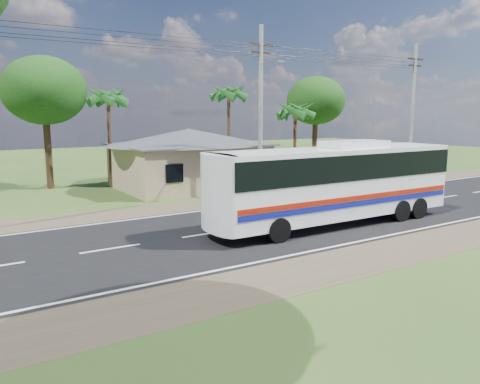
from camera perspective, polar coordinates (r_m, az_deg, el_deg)
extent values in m
plane|color=#2D4B1B|center=(24.18, 5.38, -3.70)|extent=(120.00, 120.00, 0.00)
cube|color=black|center=(24.17, 5.38, -3.67)|extent=(120.00, 10.00, 0.02)
cube|color=brown|center=(29.47, -2.35, -1.24)|extent=(120.00, 3.00, 0.01)
cube|color=brown|center=(19.62, 17.13, -7.24)|extent=(120.00, 3.00, 0.01)
cube|color=silver|center=(27.95, -0.51, -1.79)|extent=(120.00, 0.15, 0.01)
cube|color=silver|center=(20.77, 13.36, -6.07)|extent=(120.00, 0.15, 0.01)
cube|color=silver|center=(24.17, 5.38, -3.64)|extent=(120.00, 0.15, 0.01)
cube|color=tan|center=(35.38, -6.23, 3.15)|extent=(10.00, 8.00, 3.20)
cube|color=#4C4F54|center=(35.23, -6.28, 5.81)|extent=(10.60, 8.60, 0.10)
pyramid|color=#4C4F54|center=(35.18, -6.31, 7.68)|extent=(12.40, 10.00, 1.20)
cube|color=black|center=(30.49, -7.97, 2.27)|extent=(1.20, 0.08, 1.20)
cube|color=black|center=(31.83, -3.04, 2.65)|extent=(1.20, 0.08, 1.20)
cube|color=black|center=(33.38, 1.46, 2.99)|extent=(1.20, 0.08, 1.20)
cylinder|color=#332012|center=(35.90, 12.45, 2.59)|extent=(0.16, 0.16, 2.60)
cylinder|color=#332012|center=(38.52, 8.69, 3.17)|extent=(0.16, 0.16, 2.60)
cylinder|color=#332012|center=(39.26, 17.24, 2.97)|extent=(0.16, 0.16, 2.60)
cylinder|color=#332012|center=(41.67, 13.49, 3.50)|extent=(0.16, 0.16, 2.60)
cube|color=maroon|center=(37.88, 14.28, 5.31)|extent=(5.20, 2.28, 0.90)
cube|color=maroon|center=(39.42, 11.96, 5.55)|extent=(5.20, 2.28, 0.90)
cube|color=#332012|center=(38.62, 13.12, 5.95)|extent=(5.20, 0.12, 0.12)
cube|color=#9E9E99|center=(36.18, 15.09, 1.18)|extent=(7.00, 0.30, 0.90)
cylinder|color=#9E9E99|center=(30.55, 2.53, 9.51)|extent=(0.26, 0.26, 11.00)
cube|color=#332012|center=(30.84, 2.59, 17.53)|extent=(1.80, 0.12, 0.12)
cube|color=#332012|center=(30.78, 2.58, 16.60)|extent=(1.40, 0.10, 0.10)
cylinder|color=#9E9E99|center=(41.00, 20.24, 8.96)|extent=(0.26, 0.26, 11.00)
cube|color=#332012|center=(41.22, 20.60, 14.94)|extent=(1.80, 0.12, 0.12)
cube|color=#332012|center=(41.17, 20.56, 14.25)|extent=(1.40, 0.10, 0.10)
cylinder|color=gray|center=(29.89, 3.71, 15.45)|extent=(0.08, 2.00, 0.08)
cube|color=gray|center=(29.09, 4.91, 15.60)|extent=(0.50, 0.18, 0.12)
cylinder|color=black|center=(27.11, -12.17, 18.00)|extent=(16.00, 0.02, 0.02)
cylinder|color=black|center=(35.60, 12.95, 15.91)|extent=(15.00, 0.02, 0.02)
cylinder|color=#47301E|center=(38.14, 6.69, 5.72)|extent=(0.28, 0.28, 6.00)
cylinder|color=#47301E|center=(39.78, -1.36, 7.02)|extent=(0.28, 0.28, 7.50)
cylinder|color=#47301E|center=(36.19, -15.57, 6.02)|extent=(0.28, 0.28, 7.00)
cylinder|color=#47301E|center=(37.24, -22.35, 4.93)|extent=(0.50, 0.50, 5.95)
ellipsoid|color=#143C10|center=(37.19, -22.77, 11.35)|extent=(6.00, 6.00, 4.92)
cylinder|color=#47301E|center=(46.15, 9.09, 6.08)|extent=(0.50, 0.50, 5.60)
ellipsoid|color=#143C10|center=(46.08, 9.22, 10.95)|extent=(5.60, 5.60, 4.59)
cube|color=white|center=(23.75, 11.65, 1.23)|extent=(13.39, 3.01, 3.34)
cube|color=black|center=(23.64, 11.72, 3.23)|extent=(13.45, 3.08, 1.22)
cube|color=black|center=(19.79, -2.64, 1.07)|extent=(0.18, 2.56, 2.00)
cube|color=#981709|center=(22.85, 14.00, -0.74)|extent=(13.12, 0.28, 0.24)
cube|color=navy|center=(22.90, 13.97, -1.42)|extent=(13.12, 0.28, 0.24)
cube|color=white|center=(24.33, 13.73, 5.70)|extent=(3.37, 1.84, 0.33)
cylinder|color=black|center=(20.30, 4.69, -4.65)|extent=(1.12, 0.41, 1.11)
cylinder|color=black|center=(22.36, 0.84, -3.29)|extent=(1.12, 0.41, 1.11)
cylinder|color=black|center=(25.56, 18.98, -2.18)|extent=(1.12, 0.41, 1.11)
cylinder|color=black|center=(27.23, 14.86, -1.28)|extent=(1.12, 0.41, 1.11)
cylinder|color=black|center=(26.59, 20.83, -1.85)|extent=(1.12, 0.41, 1.11)
cylinder|color=black|center=(28.19, 16.75, -1.00)|extent=(1.12, 0.41, 1.11)
imported|color=black|center=(32.82, 4.86, 0.68)|extent=(1.90, 1.22, 0.94)
imported|color=#1C4C9C|center=(37.64, 17.15, 2.08)|extent=(0.74, 0.59, 1.78)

